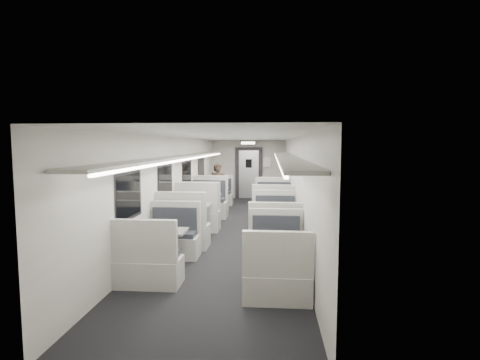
% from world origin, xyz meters
% --- Properties ---
extents(room, '(3.24, 12.24, 2.64)m').
position_xyz_m(room, '(0.00, 0.00, 1.20)').
color(room, black).
rests_on(room, ground).
extents(booth_left_a, '(1.00, 2.03, 1.08)m').
position_xyz_m(booth_left_a, '(-1.00, 3.51, 0.36)').
color(booth_left_a, beige).
rests_on(booth_left_a, room).
extents(booth_left_b, '(1.17, 2.36, 1.26)m').
position_xyz_m(booth_left_b, '(-1.00, 0.97, 0.42)').
color(booth_left_b, beige).
rests_on(booth_left_b, room).
extents(booth_left_c, '(1.14, 2.31, 1.23)m').
position_xyz_m(booth_left_c, '(-1.00, -0.66, 0.41)').
color(booth_left_c, beige).
rests_on(booth_left_c, room).
extents(booth_left_d, '(1.00, 2.03, 1.09)m').
position_xyz_m(booth_left_d, '(-1.00, -2.96, 0.36)').
color(booth_left_d, beige).
rests_on(booth_left_d, room).
extents(booth_right_a, '(0.96, 1.94, 1.04)m').
position_xyz_m(booth_right_a, '(1.00, 3.38, 0.35)').
color(booth_right_a, beige).
rests_on(booth_right_a, room).
extents(booth_right_b, '(1.13, 2.29, 1.22)m').
position_xyz_m(booth_right_b, '(1.00, 1.00, 0.41)').
color(booth_right_b, beige).
rests_on(booth_right_b, room).
extents(booth_right_c, '(1.04, 2.10, 1.12)m').
position_xyz_m(booth_right_c, '(1.00, -1.30, 0.38)').
color(booth_right_c, beige).
rests_on(booth_right_c, room).
extents(booth_right_d, '(0.96, 1.95, 1.04)m').
position_xyz_m(booth_right_d, '(1.00, -3.41, 0.35)').
color(booth_right_d, beige).
rests_on(booth_right_d, room).
extents(passenger, '(0.64, 0.48, 1.59)m').
position_xyz_m(passenger, '(-0.87, 3.17, 0.79)').
color(passenger, black).
rests_on(passenger, room).
extents(window_a, '(0.02, 1.18, 0.84)m').
position_xyz_m(window_a, '(-1.49, 3.40, 1.35)').
color(window_a, black).
rests_on(window_a, room).
extents(window_b, '(0.02, 1.18, 0.84)m').
position_xyz_m(window_b, '(-1.49, 1.20, 1.35)').
color(window_b, black).
rests_on(window_b, room).
extents(window_c, '(0.02, 1.18, 0.84)m').
position_xyz_m(window_c, '(-1.49, -1.00, 1.35)').
color(window_c, black).
rests_on(window_c, room).
extents(window_d, '(0.02, 1.18, 0.84)m').
position_xyz_m(window_d, '(-1.49, -3.20, 1.35)').
color(window_d, black).
rests_on(window_d, room).
extents(luggage_rack_left, '(0.46, 10.40, 0.09)m').
position_xyz_m(luggage_rack_left, '(-1.24, -0.30, 1.92)').
color(luggage_rack_left, beige).
rests_on(luggage_rack_left, room).
extents(luggage_rack_right, '(0.46, 10.40, 0.09)m').
position_xyz_m(luggage_rack_right, '(1.24, -0.30, 1.92)').
color(luggage_rack_right, beige).
rests_on(luggage_rack_right, room).
extents(vestibule_door, '(1.10, 0.13, 2.10)m').
position_xyz_m(vestibule_door, '(0.00, 5.93, 1.04)').
color(vestibule_door, black).
rests_on(vestibule_door, room).
extents(exit_sign, '(0.62, 0.12, 0.16)m').
position_xyz_m(exit_sign, '(0.00, 5.44, 2.28)').
color(exit_sign, black).
rests_on(exit_sign, room).
extents(wall_notice, '(0.32, 0.02, 0.40)m').
position_xyz_m(wall_notice, '(0.75, 5.92, 1.50)').
color(wall_notice, silver).
rests_on(wall_notice, room).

